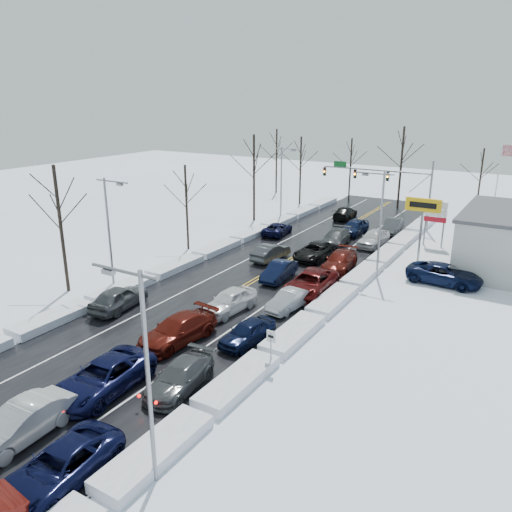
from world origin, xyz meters
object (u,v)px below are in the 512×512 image
Objects in this scene: traffic_signal_mast at (387,180)px; tires_plus_sign at (423,209)px; flagpole at (499,182)px; oncoming_car_0 at (271,260)px.

tires_plus_sign is (7.05, -12.00, -0.49)m from traffic_signal_mast.
flagpole is (11.72, 2.01, 0.45)m from traffic_signal_mast.
oncoming_car_0 is at bearing -128.91° from flagpole.
traffic_signal_mast reaches higher than tires_plus_sign.
flagpole is at bearing -124.47° from oncoming_car_0.
tires_plus_sign is 14.71m from oncoming_car_0.
tires_plus_sign is at bearing -108.44° from flagpole.
flagpole reaches higher than tires_plus_sign.
oncoming_car_0 is (-12.08, -6.75, -4.99)m from tires_plus_sign.
flagpole is (4.67, 14.01, 0.93)m from tires_plus_sign.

